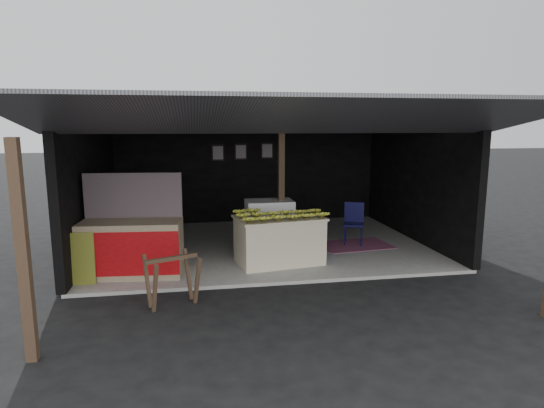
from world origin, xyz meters
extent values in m
plane|color=black|center=(0.00, 0.00, 0.00)|extent=(80.00, 80.00, 0.00)
cube|color=gray|center=(0.00, 2.50, 0.03)|extent=(7.00, 5.00, 0.06)
cube|color=black|center=(0.00, 5.00, 1.51)|extent=(7.00, 0.15, 2.90)
cube|color=black|center=(-3.50, 2.50, 1.51)|extent=(0.15, 5.00, 2.90)
cube|color=black|center=(3.50, 2.50, 1.51)|extent=(0.15, 5.00, 2.90)
cube|color=#232326|center=(0.00, 2.50, 2.96)|extent=(7.20, 5.20, 0.12)
cube|color=#232326|center=(0.00, -0.95, 2.73)|extent=(7.40, 2.47, 0.48)
cube|color=#4B3525|center=(0.30, 1.90, 1.49)|extent=(0.12, 0.12, 2.85)
cube|color=#4B3525|center=(-3.30, -1.90, 1.25)|extent=(0.12, 0.12, 2.50)
cube|color=white|center=(0.10, 1.07, 0.48)|extent=(1.66, 1.15, 0.84)
cube|color=white|center=(0.10, 1.07, 0.92)|extent=(1.73, 1.21, 0.04)
cube|color=white|center=(0.06, 1.93, 0.59)|extent=(0.96, 0.65, 1.05)
cube|color=navy|center=(0.06, 1.60, 0.64)|extent=(0.74, 0.03, 0.32)
cube|color=#B21414|center=(0.06, 1.60, 0.27)|extent=(0.47, 0.02, 0.11)
cube|color=#998466|center=(-2.53, 0.81, 0.54)|extent=(1.75, 0.88, 0.95)
cube|color=#AE0B0F|center=(-2.53, 0.43, 0.54)|extent=(1.68, 0.17, 0.74)
cube|color=white|center=(-2.53, 0.42, 0.54)|extent=(0.57, 0.06, 0.19)
cube|color=#1A1747|center=(-2.53, 1.13, 1.41)|extent=(1.69, 0.20, 0.79)
cube|color=black|center=(-3.35, 0.45, 0.49)|extent=(0.57, 0.10, 0.86)
cube|color=#4B3525|center=(-2.02, -0.88, 0.39)|extent=(0.15, 0.29, 0.76)
cube|color=#4B3525|center=(-1.44, -0.66, 0.39)|extent=(0.15, 0.29, 0.76)
cube|color=#4B3525|center=(-2.15, -0.53, 0.39)|extent=(0.15, 0.29, 0.76)
cube|color=#4B3525|center=(-1.57, -0.31, 0.39)|extent=(0.15, 0.29, 0.76)
cube|color=#4B3525|center=(-1.80, -0.60, 0.73)|extent=(0.74, 0.34, 0.06)
cylinder|color=#0D1196|center=(0.89, 1.33, 0.29)|extent=(0.31, 0.31, 0.46)
cylinder|color=#0A0A37|center=(1.72, 2.03, 0.28)|extent=(0.03, 0.03, 0.44)
cylinder|color=#0A0A37|center=(2.03, 1.89, 0.28)|extent=(0.03, 0.03, 0.44)
cylinder|color=#0A0A37|center=(1.85, 2.34, 0.28)|extent=(0.03, 0.03, 0.44)
cylinder|color=#0A0A37|center=(2.17, 2.21, 0.28)|extent=(0.03, 0.03, 0.44)
cube|color=#0A0A37|center=(1.94, 2.12, 0.50)|extent=(0.55, 0.55, 0.04)
cube|color=#0A0A37|center=(2.02, 2.29, 0.73)|extent=(0.41, 0.20, 0.45)
cube|color=maroon|center=(1.95, 2.02, 0.07)|extent=(1.60, 1.16, 0.01)
cube|color=black|center=(-0.80, 4.90, 1.91)|extent=(0.32, 0.03, 0.42)
cube|color=#4C4C59|center=(-0.80, 4.88, 1.91)|extent=(0.26, 0.02, 0.34)
cube|color=black|center=(-0.20, 4.90, 1.93)|extent=(0.32, 0.03, 0.42)
cube|color=#4C4C59|center=(-0.20, 4.88, 1.93)|extent=(0.26, 0.02, 0.34)
cube|color=black|center=(0.50, 4.90, 1.95)|extent=(0.32, 0.03, 0.42)
cube|color=#4C4C59|center=(0.50, 4.88, 1.95)|extent=(0.26, 0.02, 0.34)
camera|label=1|loc=(-1.45, -7.05, 2.62)|focal=30.00mm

